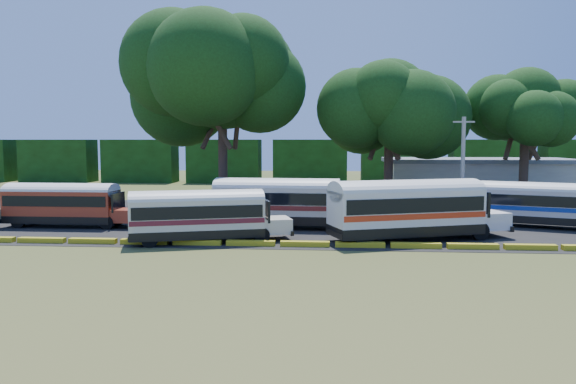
# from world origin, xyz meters

# --- Properties ---
(ground) EXTENTS (160.00, 160.00, 0.00)m
(ground) POSITION_xyz_m (0.00, 0.00, 0.00)
(ground) COLOR #304617
(ground) RESTS_ON ground
(asphalt_strip) EXTENTS (64.00, 24.00, 0.02)m
(asphalt_strip) POSITION_xyz_m (1.00, 12.00, 0.01)
(asphalt_strip) COLOR black
(asphalt_strip) RESTS_ON ground
(curb) EXTENTS (53.70, 0.45, 0.30)m
(curb) POSITION_xyz_m (-0.00, 1.00, 0.15)
(curb) COLOR gold
(curb) RESTS_ON ground
(terminal_building) EXTENTS (19.00, 9.00, 4.00)m
(terminal_building) POSITION_xyz_m (18.00, 30.00, 2.03)
(terminal_building) COLOR beige
(terminal_building) RESTS_ON ground
(treeline_backdrop) EXTENTS (130.00, 4.00, 6.00)m
(treeline_backdrop) POSITION_xyz_m (0.00, 48.00, 3.00)
(treeline_backdrop) COLOR black
(treeline_backdrop) RESTS_ON ground
(bus_red) EXTENTS (9.06, 2.38, 2.97)m
(bus_red) POSITION_xyz_m (-14.99, 6.94, 1.70)
(bus_red) COLOR black
(bus_red) RESTS_ON ground
(bus_cream_west) EXTENTS (9.42, 4.86, 3.01)m
(bus_cream_west) POSITION_xyz_m (-4.49, 1.84, 1.70)
(bus_cream_west) COLOR black
(bus_cream_west) RESTS_ON ground
(bus_cream_east) EXTENTS (10.27, 3.04, 3.34)m
(bus_cream_east) POSITION_xyz_m (-0.44, 7.56, 1.89)
(bus_cream_east) COLOR black
(bus_cream_east) RESTS_ON ground
(bus_white_red) EXTENTS (11.09, 6.20, 3.56)m
(bus_white_red) POSITION_xyz_m (7.47, 3.43, 2.01)
(bus_white_red) COLOR black
(bus_white_red) RESTS_ON ground
(bus_white_blue) EXTENTS (9.43, 5.50, 3.04)m
(bus_white_blue) POSITION_xyz_m (17.04, 9.11, 1.72)
(bus_white_blue) COLOR black
(bus_white_blue) RESTS_ON ground
(tree_west) EXTENTS (12.47, 12.47, 15.93)m
(tree_west) POSITION_xyz_m (-6.57, 19.18, 11.32)
(tree_west) COLOR #3C291E
(tree_west) RESTS_ON ground
(tree_center) EXTENTS (9.78, 9.78, 12.93)m
(tree_center) POSITION_xyz_m (7.94, 20.71, 9.30)
(tree_center) COLOR #3C291E
(tree_center) RESTS_ON ground
(tree_east) EXTENTS (8.25, 8.25, 12.32)m
(tree_east) POSITION_xyz_m (20.18, 22.58, 9.22)
(tree_east) COLOR #3C291E
(tree_east) RESTS_ON ground
(utility_pole) EXTENTS (1.60, 0.30, 7.60)m
(utility_pole) POSITION_xyz_m (12.80, 13.87, 3.91)
(utility_pole) COLOR gray
(utility_pole) RESTS_ON ground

